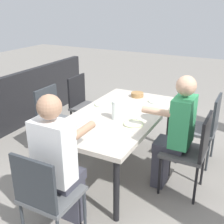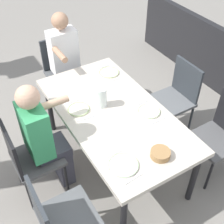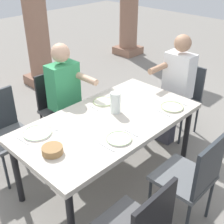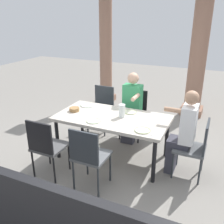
{
  "view_description": "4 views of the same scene",
  "coord_description": "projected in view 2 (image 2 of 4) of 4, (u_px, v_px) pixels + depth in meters",
  "views": [
    {
      "loc": [
        2.76,
        1.36,
        1.98
      ],
      "look_at": [
        0.09,
        -0.03,
        0.79
      ],
      "focal_mm": 45.33,
      "sensor_mm": 36.0,
      "label": 1
    },
    {
      "loc": [
        -1.89,
        1.15,
        2.7
      ],
      "look_at": [
        -0.1,
        0.08,
        0.84
      ],
      "focal_mm": 47.93,
      "sensor_mm": 36.0,
      "label": 2
    },
    {
      "loc": [
        -1.72,
        -1.71,
        2.2
      ],
      "look_at": [
        -0.01,
        -0.05,
        0.84
      ],
      "focal_mm": 47.56,
      "sensor_mm": 36.0,
      "label": 3
    },
    {
      "loc": [
        1.54,
        -3.41,
        2.3
      ],
      "look_at": [
        -0.05,
        0.09,
        0.78
      ],
      "focal_mm": 40.38,
      "sensor_mm": 36.0,
      "label": 4
    }
  ],
  "objects": [
    {
      "name": "diner_woman_green",
      "position": [
        44.0,
        137.0,
        2.76
      ],
      "size": [
        0.35,
        0.49,
        1.3
      ],
      "color": "#3F3F4C",
      "rests_on": "ground"
    },
    {
      "name": "fork_3",
      "position": [
        116.0,
        79.0,
        3.37
      ],
      "size": [
        0.03,
        0.17,
        0.01
      ],
      "primitive_type": "cube",
      "rotation": [
        0.0,
        0.0,
        -0.08
      ],
      "color": "silver",
      "rests_on": "dining_table"
    },
    {
      "name": "spoon_2",
      "position": [
        72.0,
        102.0,
        3.08
      ],
      "size": [
        0.03,
        0.17,
        0.01
      ],
      "primitive_type": "cube",
      "rotation": [
        0.0,
        0.0,
        -0.09
      ],
      "color": "silver",
      "rests_on": "dining_table"
    },
    {
      "name": "chair_west_south",
      "position": [
        222.0,
        133.0,
        3.03
      ],
      "size": [
        0.44,
        0.44,
        0.93
      ],
      "color": "#4F4F50",
      "rests_on": "ground"
    },
    {
      "name": "plate_0",
      "position": [
        123.0,
        165.0,
        2.45
      ],
      "size": [
        0.25,
        0.25,
        0.02
      ],
      "color": "white",
      "rests_on": "dining_table"
    },
    {
      "name": "ground_plane",
      "position": [
        113.0,
        159.0,
        3.45
      ],
      "size": [
        16.0,
        16.0,
        0.0
      ],
      "primitive_type": "plane",
      "color": "gray"
    },
    {
      "name": "plate_3",
      "position": [
        109.0,
        72.0,
        3.46
      ],
      "size": [
        0.23,
        0.23,
        0.02
      ],
      "color": "silver",
      "rests_on": "dining_table"
    },
    {
      "name": "diner_man_white",
      "position": [
        66.0,
        62.0,
        3.7
      ],
      "size": [
        0.49,
        0.35,
        1.32
      ],
      "color": "#3F3F4C",
      "rests_on": "ground"
    },
    {
      "name": "chair_mid_north",
      "position": [
        28.0,
        157.0,
        2.79
      ],
      "size": [
        0.44,
        0.44,
        0.92
      ],
      "color": "#4F4F50",
      "rests_on": "ground"
    },
    {
      "name": "bread_basket",
      "position": [
        160.0,
        154.0,
        2.52
      ],
      "size": [
        0.17,
        0.17,
        0.06
      ],
      "primitive_type": "cylinder",
      "color": "#9E7547",
      "rests_on": "dining_table"
    },
    {
      "name": "fork_0",
      "position": [
        134.0,
        179.0,
        2.36
      ],
      "size": [
        0.03,
        0.17,
        0.01
      ],
      "primitive_type": "cube",
      "rotation": [
        0.0,
        0.0,
        0.08
      ],
      "color": "silver",
      "rests_on": "dining_table"
    },
    {
      "name": "fork_2",
      "position": [
        86.0,
        118.0,
        2.88
      ],
      "size": [
        0.04,
        0.17,
        0.01
      ],
      "primitive_type": "cube",
      "rotation": [
        0.0,
        0.0,
        -0.12
      ],
      "color": "silver",
      "rests_on": "dining_table"
    },
    {
      "name": "plate_1",
      "position": [
        149.0,
        111.0,
        2.95
      ],
      "size": [
        0.22,
        0.22,
        0.02
      ],
      "color": "white",
      "rests_on": "dining_table"
    },
    {
      "name": "chair_head_east",
      "position": [
        62.0,
        68.0,
        3.96
      ],
      "size": [
        0.44,
        0.44,
        0.89
      ],
      "color": "#5B5E61",
      "rests_on": "ground"
    },
    {
      "name": "plate_2",
      "position": [
        79.0,
        109.0,
        2.98
      ],
      "size": [
        0.22,
        0.22,
        0.02
      ],
      "color": "silver",
      "rests_on": "dining_table"
    },
    {
      "name": "chair_west_north",
      "position": [
        58.0,
        217.0,
        2.35
      ],
      "size": [
        0.44,
        0.44,
        0.91
      ],
      "color": "#5B5E61",
      "rests_on": "ground"
    },
    {
      "name": "spoon_1",
      "position": [
        140.0,
        103.0,
        3.05
      ],
      "size": [
        0.02,
        0.17,
        0.01
      ],
      "primitive_type": "cube",
      "rotation": [
        0.0,
        0.0,
        -0.02
      ],
      "color": "silver",
      "rests_on": "dining_table"
    },
    {
      "name": "dining_table",
      "position": [
        114.0,
        116.0,
        3.0
      ],
      "size": [
        1.81,
        0.95,
        0.74
      ],
      "color": "beige",
      "rests_on": "ground"
    },
    {
      "name": "fork_1",
      "position": [
        158.0,
        121.0,
        2.86
      ],
      "size": [
        0.02,
        0.17,
        0.01
      ],
      "primitive_type": "cube",
      "rotation": [
        0.0,
        0.0,
        0.01
      ],
      "color": "silver",
      "rests_on": "dining_table"
    },
    {
      "name": "chair_mid_south",
      "position": [
        177.0,
        95.0,
        3.47
      ],
      "size": [
        0.44,
        0.44,
        0.93
      ],
      "color": "#5B5E61",
      "rests_on": "ground"
    },
    {
      "name": "water_pitcher",
      "position": [
        102.0,
        98.0,
        2.97
      ],
      "size": [
        0.1,
        0.1,
        0.21
      ],
      "color": "white",
      "rests_on": "dining_table"
    },
    {
      "name": "spoon_0",
      "position": [
        114.0,
        154.0,
        2.55
      ],
      "size": [
        0.02,
        0.17,
        0.01
      ],
      "primitive_type": "cube",
      "rotation": [
        0.0,
        0.0,
        -0.02
      ],
      "color": "silver",
      "rests_on": "dining_table"
    },
    {
      "name": "spoon_3",
      "position": [
        103.0,
        67.0,
        3.56
      ],
      "size": [
        0.02,
        0.17,
        0.01
      ],
      "primitive_type": "cube",
      "rotation": [
        0.0,
        0.0,
        -0.0
      ],
      "color": "silver",
      "rests_on": "dining_table"
    }
  ]
}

